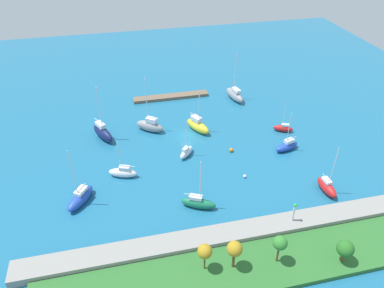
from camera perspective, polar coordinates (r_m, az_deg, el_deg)
name	(u,v)px	position (r m, az deg, el deg)	size (l,w,h in m)	color
water	(187,136)	(84.71, -0.86, 1.30)	(160.00, 160.00, 0.00)	#1E668C
pier_dock	(171,97)	(100.80, -3.31, 7.40)	(20.47, 2.70, 0.82)	brown
breakwater	(227,235)	(61.47, 5.52, -13.98)	(66.85, 3.92, 1.52)	gray
shoreline_park	(240,270)	(57.94, 7.57, -18.96)	(61.03, 8.98, 0.81)	#2D6B2D
harbor_beacon	(294,211)	(63.07, 15.68, -10.04)	(0.56, 0.56, 3.73)	silver
park_tree_midwest	(235,249)	(54.67, 6.68, -16.05)	(2.32, 2.32, 5.13)	brown
park_tree_east	(205,252)	(54.24, 2.03, -16.49)	(2.18, 2.18, 4.88)	brown
park_tree_west	(280,243)	(56.36, 13.61, -14.86)	(2.18, 2.18, 5.13)	brown
park_tree_mideast	(345,249)	(60.25, 22.87, -14.86)	(2.59, 2.59, 4.07)	brown
sailboat_blue_by_breakwater	(287,146)	(82.19, 14.64, -0.28)	(6.15, 3.60, 9.47)	#2347B2
sailboat_red_east_end	(327,187)	(73.37, 20.35, -6.32)	(2.22, 5.71, 10.36)	red
sailboat_gray_far_south	(235,95)	(100.09, 6.70, 7.69)	(3.87, 8.21, 12.89)	gray
sailboat_white_outer_mooring	(123,172)	(73.56, -10.75, -4.38)	(6.01, 3.59, 8.29)	white
sailboat_navy_west_end	(103,132)	(85.43, -13.80, 1.78)	(5.49, 7.82, 13.11)	#141E4C
sailboat_yellow_off_beacon	(198,126)	(85.78, 0.91, 2.91)	(5.42, 7.34, 10.59)	yellow
sailboat_green_center_basin	(198,203)	(65.85, 0.98, -9.16)	(6.49, 4.36, 10.39)	#19724C
sailboat_blue_near_pier	(80,198)	(69.71, -17.08, -8.02)	(5.83, 7.09, 11.98)	#2347B2
sailboat_red_far_north	(283,128)	(88.46, 14.09, 2.42)	(4.73, 3.39, 8.01)	red
sailboat_gray_along_channel	(150,125)	(86.31, -6.60, 2.90)	(7.00, 6.01, 13.49)	gray
sailboat_white_lone_north	(186,152)	(77.82, -0.89, -1.26)	(4.14, 4.41, 8.68)	white
mooring_buoy_white	(245,176)	(73.25, 8.26, -5.01)	(0.66, 0.66, 0.66)	white
mooring_buoy_orange	(231,150)	(79.77, 6.16, -0.94)	(0.88, 0.88, 0.88)	orange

